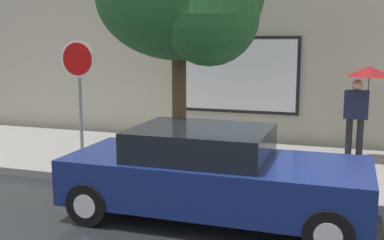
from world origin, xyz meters
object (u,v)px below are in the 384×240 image
parked_car (213,174)px  stop_sign (79,77)px  street_tree (185,0)px  pedestrian_with_umbrella (364,87)px

parked_car → stop_sign: size_ratio=1.77×
street_tree → stop_sign: size_ratio=1.80×
pedestrian_with_umbrella → stop_sign: bearing=-157.3°
pedestrian_with_umbrella → stop_sign: size_ratio=0.79×
pedestrian_with_umbrella → street_tree: bearing=-146.4°
pedestrian_with_umbrella → street_tree: 4.30m
parked_car → street_tree: (-1.10, 1.88, 2.73)m
parked_car → pedestrian_with_umbrella: (2.18, 4.06, 1.02)m
parked_car → pedestrian_with_umbrella: size_ratio=2.24×
street_tree → stop_sign: (-2.25, -0.13, -1.47)m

